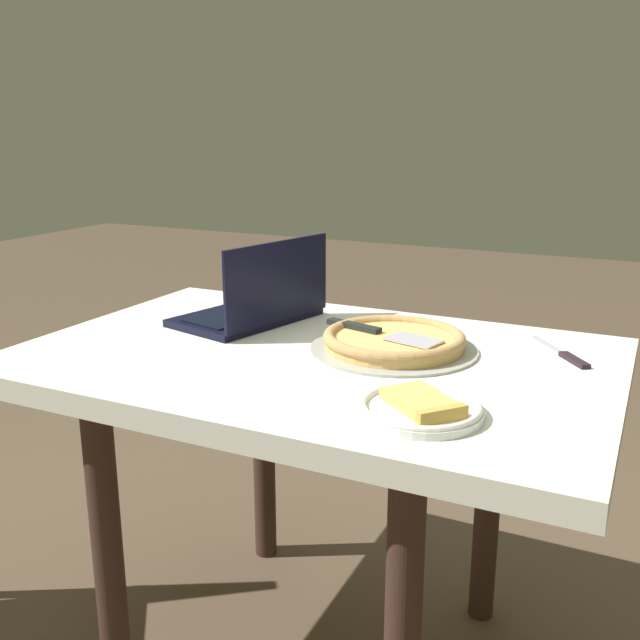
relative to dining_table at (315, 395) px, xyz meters
The scene contains 5 objects.
dining_table is the anchor object (origin of this frame).
laptop 0.32m from the dining_table, 32.88° to the right, with size 0.30×0.39×0.21m.
pizza_plate 0.41m from the dining_table, 143.05° to the left, with size 0.21×0.21×0.04m.
pizza_tray 0.21m from the dining_table, 149.37° to the right, with size 0.36×0.36×0.04m.
table_knife 0.54m from the dining_table, 157.25° to the right, with size 0.15×0.19×0.01m.
Camera 1 is at (-0.65, 1.32, 1.24)m, focal length 40.32 mm.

